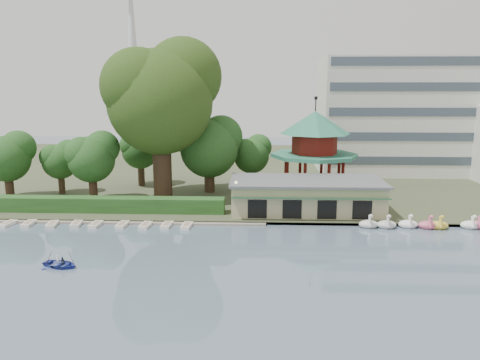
# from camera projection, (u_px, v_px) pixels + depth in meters

# --- Properties ---
(ground_plane) EXTENTS (220.00, 220.00, 0.00)m
(ground_plane) POSITION_uv_depth(u_px,v_px,m) (205.00, 287.00, 36.77)
(ground_plane) COLOR slate
(ground_plane) RESTS_ON ground
(shore) EXTENTS (220.00, 70.00, 0.40)m
(shore) POSITION_uv_depth(u_px,v_px,m) (237.00, 169.00, 87.66)
(shore) COLOR #424930
(shore) RESTS_ON ground
(embankment) EXTENTS (220.00, 0.60, 0.30)m
(embankment) POSITION_uv_depth(u_px,v_px,m) (222.00, 222.00, 53.68)
(embankment) COLOR gray
(embankment) RESTS_ON ground
(dock) EXTENTS (34.00, 1.60, 0.24)m
(dock) POSITION_uv_depth(u_px,v_px,m) (119.00, 222.00, 54.07)
(dock) COLOR gray
(dock) RESTS_ON ground
(boathouse) EXTENTS (18.60, 9.39, 3.90)m
(boathouse) POSITION_uv_depth(u_px,v_px,m) (306.00, 195.00, 57.43)
(boathouse) COLOR tan
(boathouse) RESTS_ON shore
(pavilion) EXTENTS (12.40, 12.40, 13.50)m
(pavilion) POSITION_uv_depth(u_px,v_px,m) (314.00, 144.00, 66.15)
(pavilion) COLOR tan
(pavilion) RESTS_ON shore
(office_building) EXTENTS (38.00, 18.00, 20.00)m
(office_building) POSITION_uv_depth(u_px,v_px,m) (423.00, 120.00, 81.54)
(office_building) COLOR silver
(office_building) RESTS_ON shore
(broadcast_tower) EXTENTS (8.00, 8.00, 96.00)m
(broadcast_tower) POSITION_uv_depth(u_px,v_px,m) (132.00, 34.00, 168.81)
(broadcast_tower) COLOR silver
(broadcast_tower) RESTS_ON ground
(hedge) EXTENTS (30.00, 2.00, 1.80)m
(hedge) POSITION_uv_depth(u_px,v_px,m) (102.00, 204.00, 57.18)
(hedge) COLOR #275420
(hedge) RESTS_ON shore
(lamp_post) EXTENTS (0.36, 0.36, 4.28)m
(lamp_post) POSITION_uv_depth(u_px,v_px,m) (236.00, 192.00, 54.66)
(lamp_post) COLOR black
(lamp_post) RESTS_ON shore
(big_tree) EXTENTS (15.41, 14.36, 21.66)m
(big_tree) POSITION_uv_depth(u_px,v_px,m) (162.00, 94.00, 61.88)
(big_tree) COLOR #3A281C
(big_tree) RESTS_ON shore
(small_trees) EXTENTS (39.39, 16.03, 11.02)m
(small_trees) POSITION_uv_depth(u_px,v_px,m) (145.00, 150.00, 66.41)
(small_trees) COLOR #3A281C
(small_trees) RESTS_ON shore
(swan_boats) EXTENTS (16.84, 2.09, 1.92)m
(swan_boats) POSITION_uv_depth(u_px,v_px,m) (435.00, 225.00, 51.93)
(swan_boats) COLOR silver
(swan_boats) RESTS_ON ground
(moored_rowboats) EXTENTS (24.34, 2.75, 0.36)m
(moored_rowboats) POSITION_uv_depth(u_px,v_px,m) (86.00, 224.00, 52.82)
(moored_rowboats) COLOR white
(moored_rowboats) RESTS_ON ground
(rowboat_with_passengers) EXTENTS (5.31, 4.45, 2.01)m
(rowboat_with_passengers) POSITION_uv_depth(u_px,v_px,m) (60.00, 262.00, 40.81)
(rowboat_with_passengers) COLOR #2D3CA0
(rowboat_with_passengers) RESTS_ON ground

